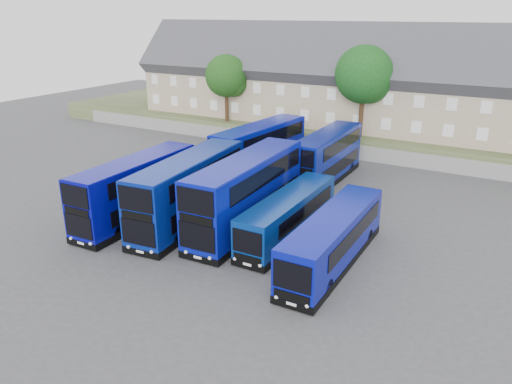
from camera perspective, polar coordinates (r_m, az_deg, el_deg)
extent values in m
plane|color=#414146|center=(32.77, -6.58, -5.88)|extent=(120.00, 120.00, 0.00)
cube|color=slate|center=(52.51, 9.05, 4.89)|extent=(70.00, 0.40, 1.50)
cube|color=#424D2B|center=(61.66, 12.47, 7.15)|extent=(80.00, 20.00, 2.00)
cube|color=tan|center=(68.55, -8.22, 12.08)|extent=(6.00, 8.00, 6.00)
cube|color=#313136|center=(68.21, -8.35, 14.57)|extent=(6.00, 10.40, 10.40)
cube|color=brown|center=(67.05, -7.46, 17.81)|extent=(0.60, 0.90, 1.40)
cube|color=tan|center=(65.06, -3.95, 11.81)|extent=(6.00, 8.00, 6.00)
cube|color=#313136|center=(64.70, -4.01, 14.44)|extent=(6.00, 10.40, 10.40)
cube|color=brown|center=(63.63, -2.92, 17.84)|extent=(0.60, 0.90, 1.40)
cube|color=tan|center=(61.96, 0.77, 11.45)|extent=(6.00, 8.00, 6.00)
cube|color=#313136|center=(61.59, 0.78, 14.21)|extent=(6.00, 10.40, 10.40)
cube|color=brown|center=(60.60, 2.10, 17.74)|extent=(0.60, 0.90, 1.40)
cube|color=tan|center=(59.31, 5.93, 10.96)|extent=(6.00, 8.00, 6.00)
cube|color=#313136|center=(58.91, 6.04, 13.84)|extent=(6.00, 10.40, 10.40)
cube|color=brown|center=(58.04, 7.60, 17.49)|extent=(0.60, 0.90, 1.40)
cube|color=tan|center=(57.16, 11.51, 10.33)|extent=(6.00, 8.00, 6.00)
cube|color=#313136|center=(56.75, 11.72, 13.31)|extent=(6.00, 10.40, 10.40)
cube|color=brown|center=(56.00, 13.52, 17.05)|extent=(0.60, 0.90, 1.40)
cube|color=tan|center=(55.58, 17.43, 9.55)|extent=(6.00, 8.00, 6.00)
cube|color=#313136|center=(55.16, 17.76, 12.61)|extent=(6.00, 10.40, 10.40)
cube|color=brown|center=(54.56, 19.79, 16.39)|extent=(0.60, 0.90, 1.40)
cube|color=tan|center=(54.62, 23.60, 8.63)|extent=(6.00, 8.00, 6.00)
cube|color=#313136|center=(54.19, 24.05, 11.73)|extent=(6.00, 10.40, 10.40)
cube|color=brown|center=(53.75, 26.27, 15.51)|extent=(0.60, 0.90, 1.40)
cube|color=#07098A|center=(36.47, -13.48, 0.48)|extent=(2.89, 11.13, 4.07)
cube|color=black|center=(37.20, -13.23, -2.55)|extent=(2.93, 11.18, 0.45)
cube|color=black|center=(33.13, -19.63, -3.73)|extent=(2.21, 0.14, 1.51)
cube|color=black|center=(32.41, -20.04, -0.47)|extent=(2.21, 0.14, 1.41)
cylinder|color=black|center=(35.67, -18.07, -3.69)|extent=(0.33, 1.01, 1.00)
cube|color=navy|center=(35.10, -7.67, 0.36)|extent=(3.90, 12.03, 4.38)
cube|color=black|center=(35.91, -7.51, -3.01)|extent=(3.94, 12.07, 0.45)
cube|color=black|center=(30.91, -13.31, -4.56)|extent=(2.38, 0.31, 1.61)
cube|color=black|center=(30.10, -13.63, -0.84)|extent=(2.38, 0.31, 1.50)
cylinder|color=black|center=(33.66, -12.53, -4.58)|extent=(0.40, 1.03, 1.00)
cube|color=#081298|center=(34.10, -1.08, 0.11)|extent=(3.32, 12.39, 4.56)
cube|color=black|center=(34.96, -1.05, -3.48)|extent=(3.36, 12.43, 0.45)
cube|color=black|center=(29.58, -6.79, -5.15)|extent=(2.49, 0.17, 1.67)
cube|color=black|center=(28.71, -6.97, -1.11)|extent=(2.49, 0.17, 1.56)
cylinder|color=black|center=(32.41, -6.34, -5.20)|extent=(0.34, 1.01, 1.00)
cube|color=#0915A5|center=(45.39, 0.44, 5.00)|extent=(3.62, 11.70, 4.26)
cube|color=black|center=(46.00, 0.43, 2.38)|extent=(3.67, 11.74, 0.45)
cube|color=black|center=(41.19, -4.14, 2.13)|extent=(2.31, 0.26, 1.57)
cube|color=black|center=(40.60, -4.21, 4.94)|extent=(2.31, 0.26, 1.47)
cylinder|color=black|center=(43.88, -3.45, 1.73)|extent=(0.39, 1.02, 1.00)
cube|color=navy|center=(43.96, 8.08, 4.13)|extent=(2.60, 10.92, 4.00)
cube|color=black|center=(44.56, 7.95, 1.59)|extent=(2.64, 10.96, 0.45)
cube|color=black|center=(39.37, 5.09, 1.11)|extent=(2.17, 0.09, 1.48)
cube|color=black|center=(38.77, 5.18, 3.88)|extent=(2.17, 0.09, 1.39)
cylinder|color=black|center=(42.05, 4.95, 0.87)|extent=(0.31, 1.00, 1.00)
cube|color=navy|center=(32.95, 3.72, -2.51)|extent=(2.28, 10.67, 2.58)
cube|color=black|center=(33.48, 3.67, -4.63)|extent=(2.32, 10.71, 0.45)
cube|color=black|center=(28.55, -1.03, -5.77)|extent=(1.92, 0.07, 1.42)
cylinder|color=black|center=(31.30, -0.45, -6.02)|extent=(0.31, 1.00, 1.00)
cube|color=#08119A|center=(29.70, 8.85, -5.13)|extent=(2.53, 11.41, 2.78)
cube|color=black|center=(30.33, 8.70, -7.60)|extent=(2.57, 11.45, 0.45)
cube|color=black|center=(24.88, 4.14, -9.67)|extent=(2.07, 0.09, 1.52)
cylinder|color=black|center=(27.73, 4.09, -9.74)|extent=(0.31, 1.00, 1.00)
cylinder|color=#382314|center=(58.94, -3.37, 9.86)|extent=(0.44, 0.44, 3.75)
sphere|color=#133F11|center=(58.45, -3.44, 13.12)|extent=(4.80, 4.80, 4.80)
sphere|color=#133F11|center=(58.55, -2.70, 12.41)|extent=(3.30, 3.30, 3.30)
cylinder|color=#382314|center=(52.47, 11.91, 8.62)|extent=(0.44, 0.44, 4.50)
sphere|color=#0E3611|center=(51.85, 12.24, 13.01)|extent=(5.76, 5.76, 5.76)
sphere|color=#0E3611|center=(52.16, 12.94, 12.00)|extent=(3.96, 3.96, 3.96)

